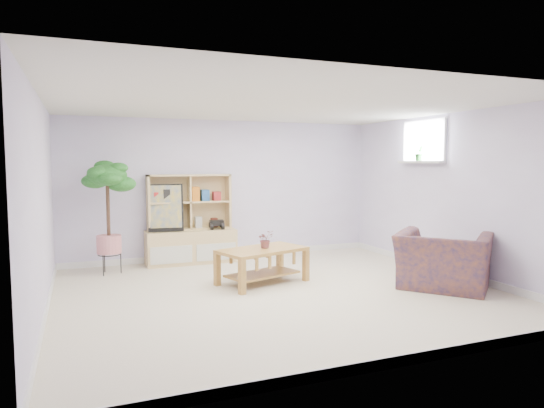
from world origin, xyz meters
name	(u,v)px	position (x,y,z in m)	size (l,w,h in m)	color
floor	(279,292)	(0.00, 0.00, 0.00)	(5.50, 5.00, 0.01)	beige
ceiling	(279,104)	(0.00, 0.00, 2.40)	(5.50, 5.00, 0.01)	silver
walls	(279,200)	(0.00, 0.00, 1.20)	(5.51, 5.01, 2.40)	silver
baseboard	(279,288)	(0.00, 0.00, 0.05)	(5.50, 5.00, 0.10)	white
window	(424,142)	(2.73, 0.60, 2.00)	(0.10, 0.98, 0.68)	silver
window_sill	(421,162)	(2.67, 0.60, 1.68)	(0.14, 1.00, 0.04)	white
storage_unit	(191,219)	(-0.66, 2.24, 0.74)	(1.48, 0.50, 1.48)	tan
poster	(166,208)	(-1.07, 2.22, 0.94)	(0.56, 0.13, 0.77)	yellow
toy_truck	(217,224)	(-0.24, 2.18, 0.64)	(0.33, 0.23, 0.18)	black
coffee_table	(262,266)	(-0.04, 0.52, 0.24)	(1.19, 0.65, 0.49)	#B17A36
table_plant	(265,239)	(0.02, 0.54, 0.61)	(0.22, 0.19, 0.25)	#1F6828
floor_tree	(108,217)	(-1.98, 1.91, 0.86)	(0.63, 0.63, 1.71)	#1A5016
armchair	(444,257)	(2.10, -0.63, 0.43)	(1.16, 1.01, 0.86)	#171D4E
sill_plant	(419,153)	(2.67, 0.64, 1.82)	(0.14, 0.11, 0.24)	#1A5016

